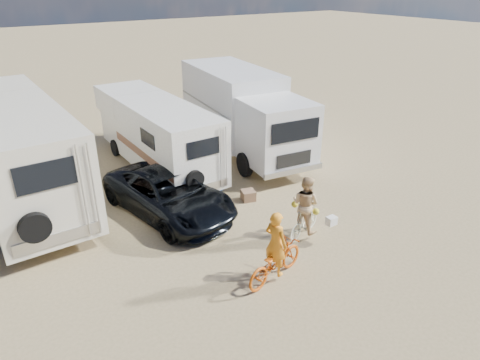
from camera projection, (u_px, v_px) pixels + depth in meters
ground at (281, 251)px, 12.00m from camera, size 140.00×140.00×0.00m
rv_main at (156, 136)px, 16.72m from camera, size 2.24×7.48×2.72m
rv_left at (19, 154)px, 14.09m from camera, size 2.81×8.91×3.37m
box_truck at (243, 113)px, 18.26m from camera, size 3.53×8.23×3.41m
dark_suv at (169, 194)px, 13.68m from camera, size 3.18×5.32×1.38m
bike_man at (275, 261)px, 10.72m from camera, size 2.05×1.12×1.02m
bike_woman at (304, 222)px, 12.58m from camera, size 1.57×0.88×0.91m
rider_man at (276, 249)px, 10.57m from camera, size 0.55×0.71×1.74m
rider_woman at (305, 209)px, 12.40m from camera, size 0.88×1.00×1.73m
bike_parked at (302, 146)px, 18.27m from camera, size 1.67×1.34×0.85m
cooler at (215, 186)px, 15.30m from camera, size 0.64×0.55×0.43m
crate at (248, 195)px, 14.70m from camera, size 0.54×0.54×0.35m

